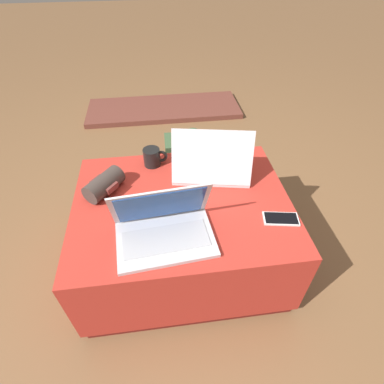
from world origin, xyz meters
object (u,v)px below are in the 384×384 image
(backpack, at_px, (192,169))
(wrist_brace, at_px, (104,184))
(coffee_mug, at_px, (153,157))
(laptop_far, at_px, (211,165))
(laptop_near, at_px, (164,227))
(cell_phone, at_px, (281,219))

(backpack, height_order, wrist_brace, wrist_brace)
(wrist_brace, height_order, coffee_mug, same)
(backpack, relative_size, wrist_brace, 2.50)
(laptop_far, distance_m, wrist_brace, 0.50)
(laptop_near, relative_size, wrist_brace, 1.95)
(laptop_near, height_order, coffee_mug, laptop_near)
(laptop_far, height_order, coffee_mug, laptop_far)
(laptop_near, height_order, wrist_brace, laptop_near)
(laptop_near, bearing_deg, backpack, 68.64)
(laptop_near, distance_m, wrist_brace, 0.38)
(backpack, distance_m, coffee_mug, 0.42)
(wrist_brace, bearing_deg, coffee_mug, 38.79)
(laptop_far, height_order, backpack, laptop_far)
(cell_phone, distance_m, backpack, 0.76)
(cell_phone, height_order, wrist_brace, wrist_brace)
(laptop_near, relative_size, laptop_far, 0.97)
(cell_phone, bearing_deg, laptop_far, -135.11)
(laptop_near, relative_size, cell_phone, 2.54)
(laptop_far, xyz_separation_m, wrist_brace, (-0.49, -0.06, -0.01))
(coffee_mug, bearing_deg, laptop_near, -86.74)
(laptop_near, xyz_separation_m, cell_phone, (0.48, 0.02, -0.04))
(cell_phone, xyz_separation_m, wrist_brace, (-0.73, 0.27, 0.04))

